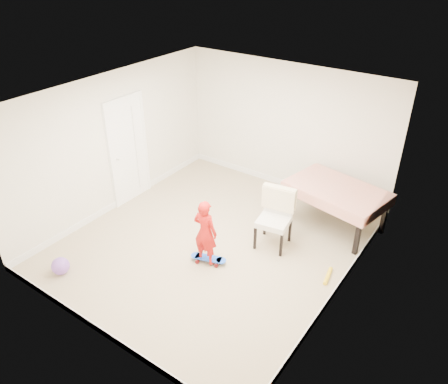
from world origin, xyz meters
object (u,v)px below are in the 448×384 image
Objects in this scene: dining_chair at (274,220)px; balloon at (60,266)px; child at (205,234)px; dining_table at (335,207)px; skateboard at (208,260)px.

dining_chair is 3.70× the size of balloon.
child is at bearing -131.42° from dining_chair.
child reaches higher than dining_table.
dining_chair is 3.49m from balloon.
skateboard is 2.13× the size of balloon.
skateboard is at bearing -131.13° from dining_chair.
child reaches higher than skateboard.
child is at bearing -148.12° from skateboard.
skateboard is at bearing 41.79° from balloon.
skateboard is at bearing -108.30° from dining_table.
balloon is at bearing -117.30° from dining_table.
dining_table is 2.51m from skateboard.
skateboard is at bearing -133.63° from child.
balloon is (-2.96, -3.71, -0.26)m from dining_table.
dining_table reaches higher than skateboard.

